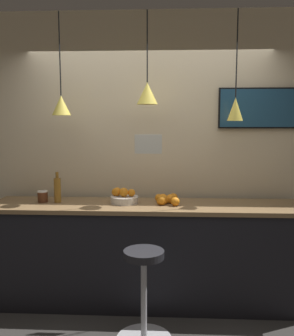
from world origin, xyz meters
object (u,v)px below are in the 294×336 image
at_px(fruit_bowl, 123,197).
at_px(juice_bottle, 57,190).
at_px(mounted_tv, 258,108).
at_px(spread_jar, 43,196).
at_px(bar_stool, 144,288).

bearing_deg(fruit_bowl, juice_bottle, -179.94).
bearing_deg(fruit_bowl, mounted_tv, 13.79).
xyz_separation_m(spread_jar, mounted_tv, (2.14, 0.33, 0.87)).
relative_size(juice_bottle, mounted_tv, 0.38).
relative_size(bar_stool, mounted_tv, 0.96).
bearing_deg(bar_stool, fruit_bowl, 109.11).
bearing_deg(spread_jar, mounted_tv, 8.75).
xyz_separation_m(fruit_bowl, juice_bottle, (-0.65, -0.00, 0.07)).
height_order(fruit_bowl, mounted_tv, mounted_tv).
distance_m(bar_stool, juice_bottle, 1.31).
xyz_separation_m(bar_stool, juice_bottle, (-0.89, 0.69, 0.67)).
distance_m(juice_bottle, mounted_tv, 2.17).
relative_size(fruit_bowl, spread_jar, 2.40).
height_order(bar_stool, mounted_tv, mounted_tv).
height_order(juice_bottle, spread_jar, juice_bottle).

